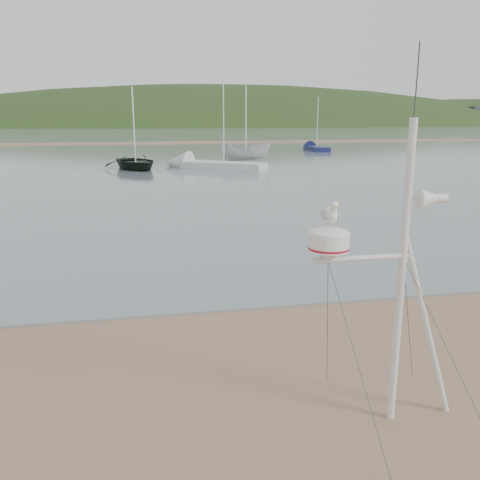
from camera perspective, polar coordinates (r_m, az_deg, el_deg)
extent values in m
plane|color=#7F6049|center=(6.61, -14.90, -21.86)|extent=(560.00, 560.00, 0.00)
cube|color=slate|center=(137.44, -11.78, 11.85)|extent=(560.00, 256.00, 0.04)
cube|color=#7F6049|center=(75.48, -11.90, 10.59)|extent=(560.00, 7.00, 0.07)
ellipsoid|color=#1F3214|center=(244.97, -1.99, 7.65)|extent=(400.00, 180.00, 80.00)
cube|color=silver|center=(204.67, -22.16, 12.78)|extent=(8.40, 6.30, 8.00)
cube|color=silver|center=(201.66, -14.70, 13.33)|extent=(8.40, 6.30, 8.00)
cube|color=silver|center=(201.98, -7.11, 13.66)|extent=(8.40, 6.30, 8.00)
cube|color=silver|center=(205.61, 0.34, 13.76)|extent=(8.40, 6.30, 8.00)
cube|color=silver|center=(212.39, 7.43, 13.65)|extent=(8.40, 6.30, 8.00)
cube|color=silver|center=(222.02, 13.98, 13.37)|extent=(8.40, 6.30, 8.00)
cube|color=silver|center=(234.16, 19.90, 12.96)|extent=(8.40, 6.30, 8.00)
cube|color=silver|center=(248.43, 25.17, 12.49)|extent=(8.40, 6.30, 8.00)
cylinder|color=silver|center=(6.45, 17.65, -4.13)|extent=(0.09, 0.09, 3.79)
cylinder|color=silver|center=(6.87, 20.23, -9.12)|extent=(0.88, 0.08, 2.48)
cylinder|color=silver|center=(6.14, 13.58, -1.98)|extent=(1.23, 0.07, 0.07)
cylinder|color=#2D382D|center=(6.17, 19.23, 16.39)|extent=(0.02, 0.02, 0.85)
cube|color=silver|center=(5.96, 9.89, -1.57)|extent=(0.15, 0.15, 0.09)
cylinder|color=silver|center=(5.92, 9.95, -0.20)|extent=(0.47, 0.47, 0.21)
cylinder|color=#AC0C23|center=(5.94, 9.92, -0.87)|extent=(0.48, 0.48, 0.02)
ellipsoid|color=silver|center=(5.90, 9.99, 0.78)|extent=(0.47, 0.47, 0.13)
cone|color=silver|center=(6.37, 20.38, 4.38)|extent=(0.25, 0.25, 0.25)
cylinder|color=silver|center=(6.46, 21.67, 4.39)|extent=(0.13, 0.10, 0.10)
cube|color=silver|center=(6.28, 19.05, 4.37)|extent=(0.19, 0.04, 0.04)
cylinder|color=tan|center=(5.87, 9.81, 1.72)|extent=(0.01, 0.01, 0.07)
cylinder|color=tan|center=(5.88, 10.24, 1.73)|extent=(0.01, 0.01, 0.07)
ellipsoid|color=white|center=(5.85, 10.07, 2.77)|extent=(0.16, 0.26, 0.19)
ellipsoid|color=#B0B2B8|center=(5.82, 9.46, 2.77)|extent=(0.05, 0.21, 0.12)
ellipsoid|color=#B0B2B8|center=(5.87, 10.76, 2.81)|extent=(0.05, 0.21, 0.12)
cone|color=white|center=(5.98, 9.61, 2.83)|extent=(0.09, 0.08, 0.09)
ellipsoid|color=white|center=(5.75, 10.45, 3.38)|extent=(0.08, 0.08, 0.11)
sphere|color=white|center=(5.72, 10.56, 3.85)|extent=(0.09, 0.09, 0.09)
cone|color=gold|center=(5.68, 10.73, 3.72)|extent=(0.02, 0.05, 0.02)
imported|color=black|center=(38.03, -11.80, 11.55)|extent=(3.73, 2.21, 5.03)
imported|color=silver|center=(43.60, 0.67, 11.63)|extent=(2.00, 1.97, 4.36)
cube|color=silver|center=(37.72, -1.82, 8.37)|extent=(6.26, 5.15, 0.50)
cone|color=silver|center=(39.55, -7.13, 8.51)|extent=(2.92, 2.87, 1.99)
cylinder|color=silver|center=(37.56, -1.87, 13.95)|extent=(0.08, 0.08, 6.84)
cube|color=#131844|center=(58.30, 8.59, 10.11)|extent=(1.57, 4.84, 0.50)
cone|color=#131844|center=(61.22, 7.62, 10.30)|extent=(1.55, 1.70, 1.55)
cylinder|color=silver|center=(58.20, 8.70, 12.96)|extent=(0.08, 0.08, 5.31)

